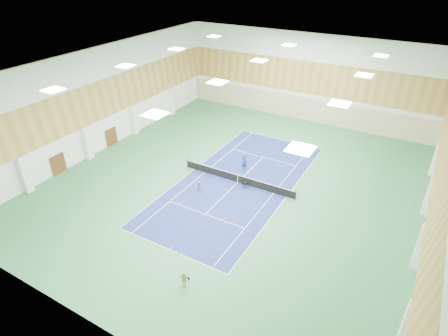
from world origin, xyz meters
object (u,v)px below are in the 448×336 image
object	(u,v)px
tennis_net	(238,178)
coach	(244,162)
child_court	(199,187)
ball_cart	(245,185)
child_apron	(184,279)

from	to	relation	value
tennis_net	coach	world-z (taller)	coach
coach	child_court	xyz separation A→B (m)	(-1.93, -6.26, -0.36)
child_court	ball_cart	size ratio (longest dim) A/B	1.46
tennis_net	ball_cart	distance (m)	1.28
coach	ball_cart	world-z (taller)	coach
tennis_net	ball_cart	bearing A→B (deg)	-28.19
tennis_net	child_apron	size ratio (longest dim) A/B	10.05
child_apron	ball_cart	xyz separation A→B (m)	(-2.11, 13.79, -0.23)
child_apron	child_court	bearing A→B (deg)	98.39
ball_cart	child_apron	bearing A→B (deg)	-86.62
tennis_net	child_apron	xyz separation A→B (m)	(3.22, -14.39, 0.09)
coach	child_court	bearing A→B (deg)	75.42
coach	child_court	distance (m)	6.56
tennis_net	child_apron	bearing A→B (deg)	-77.37
coach	ball_cart	size ratio (longest dim) A/B	2.35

